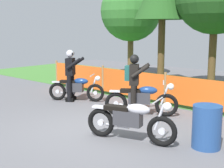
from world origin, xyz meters
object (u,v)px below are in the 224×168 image
motorcycle_third (142,99)px  motorcycle_lead (131,120)px  rider_third (134,81)px  spare_drum (207,127)px  rider_trailing (71,73)px  motorcycle_trailing (77,88)px

motorcycle_third → motorcycle_lead: bearing=-92.9°
rider_third → motorcycle_third: bearing=0.5°
spare_drum → motorcycle_lead: bearing=-152.1°
motorcycle_third → rider_trailing: rider_trailing is taller
motorcycle_lead → spare_drum: (1.38, 0.73, -0.03)m
motorcycle_third → rider_third: size_ratio=1.03×
motorcycle_third → spare_drum: (2.45, -1.09, -0.03)m
motorcycle_trailing → rider_trailing: 0.52m
motorcycle_third → motorcycle_trailing: bearing=146.2°
rider_trailing → rider_third: (2.66, -0.03, 0.03)m
spare_drum → motorcycle_third: bearing=156.0°
rider_third → rider_trailing: bearing=145.7°
motorcycle_lead → spare_drum: motorcycle_lead is taller
motorcycle_third → rider_third: bearing=-179.5°
motorcycle_trailing → rider_third: 2.56m
motorcycle_lead → motorcycle_trailing: 4.18m
motorcycle_trailing → spare_drum: size_ratio=1.88×
motorcycle_trailing → rider_third: (2.50, -0.13, 0.52)m
rider_trailing → rider_third: size_ratio=1.00×
motorcycle_trailing → spare_drum: (5.14, -1.10, 0.01)m
rider_trailing → motorcycle_third: bearing=-30.3°
motorcycle_lead → spare_drum: 1.56m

